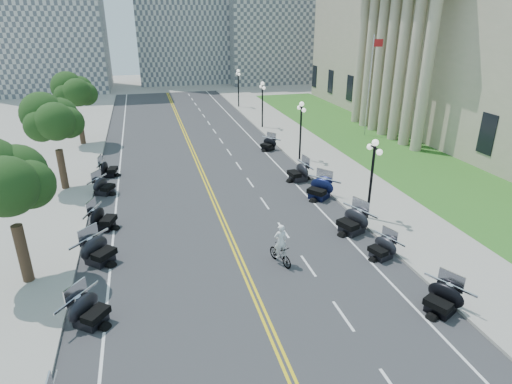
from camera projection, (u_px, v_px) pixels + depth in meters
ground at (246, 275)px, 20.67m from camera, size 160.00×160.00×0.00m
road at (212, 197)px, 29.60m from camera, size 16.00×90.00×0.01m
centerline_yellow_a at (211, 197)px, 29.57m from camera, size 0.12×90.00×0.00m
centerline_yellow_b at (214, 197)px, 29.63m from camera, size 0.12×90.00×0.00m
edge_line_north at (299, 188)px, 31.11m from camera, size 0.12×90.00×0.00m
edge_line_south at (116, 206)px, 28.09m from camera, size 0.12×90.00×0.00m
lane_dash_5 at (343, 316)px, 17.84m from camera, size 0.12×2.00×0.00m
lane_dash_6 at (308, 266)px, 21.42m from camera, size 0.12×2.00×0.00m
lane_dash_7 at (283, 230)px, 24.99m from camera, size 0.12×2.00×0.00m
lane_dash_8 at (265, 203)px, 28.57m from camera, size 0.12×2.00×0.00m
lane_dash_9 at (250, 182)px, 32.14m from camera, size 0.12×2.00×0.00m
lane_dash_10 at (239, 166)px, 35.72m from camera, size 0.12×2.00×0.00m
lane_dash_11 at (229, 152)px, 39.29m from camera, size 0.12×2.00×0.00m
lane_dash_12 at (221, 141)px, 42.87m from camera, size 0.12×2.00×0.00m
lane_dash_13 at (214, 131)px, 46.45m from camera, size 0.12×2.00×0.00m
lane_dash_14 at (209, 123)px, 50.02m from camera, size 0.12×2.00×0.00m
lane_dash_15 at (204, 116)px, 53.60m from camera, size 0.12×2.00×0.00m
lane_dash_16 at (199, 110)px, 57.17m from camera, size 0.12×2.00×0.00m
lane_dash_17 at (196, 104)px, 60.75m from camera, size 0.12×2.00×0.00m
lane_dash_18 at (192, 99)px, 64.32m from camera, size 0.12×2.00×0.00m
lane_dash_19 at (189, 95)px, 67.90m from camera, size 0.12×2.00×0.00m
sidewalk_north at (351, 182)px, 32.05m from camera, size 5.00×90.00×0.15m
sidewalk_south at (49, 212)px, 27.10m from camera, size 5.00×90.00×0.15m
lawn at (380, 146)px, 40.87m from camera, size 9.00×60.00×0.10m
civic_building at (494, 44)px, 44.49m from camera, size 26.00×51.00×17.80m
distant_block_a at (41, 6)px, 66.88m from camera, size 18.00×14.00×26.00m
distant_block_c at (279, 20)px, 79.77m from camera, size 20.00×14.00×22.00m
street_lamp_2 at (371, 180)px, 25.28m from camera, size 0.50×1.20×4.90m
street_lamp_3 at (301, 131)px, 36.01m from camera, size 0.50×1.20×4.90m
street_lamp_4 at (262, 105)px, 46.73m from camera, size 0.50×1.20×4.90m
street_lamp_5 at (238, 88)px, 57.46m from camera, size 0.50×1.20×4.90m
flagpole at (369, 87)px, 42.67m from camera, size 1.10×0.20×10.00m
tree_2 at (7, 189)px, 18.28m from camera, size 4.80×4.80×9.20m
tree_3 at (54, 125)px, 29.01m from camera, size 4.80×4.80×9.20m
tree_4 at (76, 96)px, 39.74m from camera, size 4.80×4.80×9.20m
motorcycle_n_4 at (442, 298)px, 17.84m from camera, size 2.65×2.65×1.38m
motorcycle_n_5 at (382, 247)px, 21.93m from camera, size 2.23×2.23×1.23m
motorcycle_n_6 at (352, 220)px, 24.46m from camera, size 2.86×2.86×1.55m
motorcycle_n_7 at (319, 188)px, 29.08m from camera, size 3.11×3.11×1.55m
motorcycle_n_8 at (298, 171)px, 32.24m from camera, size 2.42×2.42×1.51m
motorcycle_n_10 at (268, 143)px, 39.68m from camera, size 2.56×2.56×1.28m
motorcycle_s_5 at (89, 309)px, 17.14m from camera, size 2.83×2.83×1.41m
motorcycle_s_6 at (99, 249)px, 21.45m from camera, size 3.04×3.04×1.51m
motorcycle_s_7 at (103, 217)px, 24.91m from camera, size 2.66×2.66×1.45m
motorcycle_s_8 at (104, 185)px, 29.84m from camera, size 2.61×2.61×1.33m
motorcycle_s_9 at (108, 168)px, 33.15m from camera, size 2.26×2.26×1.36m
bicycle at (280, 254)px, 21.42m from camera, size 1.04×1.85×1.07m
cyclist_rider at (281, 228)px, 20.87m from camera, size 0.67×0.44×1.84m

